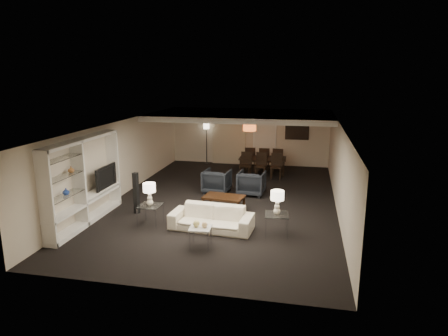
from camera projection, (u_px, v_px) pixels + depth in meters
name	position (u px, v px, depth m)	size (l,w,h in m)	color
floor	(224.00, 201.00, 12.85)	(11.00, 11.00, 0.00)	black
ceiling	(224.00, 124.00, 12.27)	(7.00, 11.00, 0.02)	silver
wall_back	(249.00, 137.00, 17.79)	(7.00, 0.02, 2.50)	beige
wall_front	(163.00, 228.00, 7.32)	(7.00, 0.02, 2.50)	beige
wall_left	(121.00, 159.00, 13.25)	(0.02, 11.00, 2.50)	beige
wall_right	(339.00, 169.00, 11.87)	(0.02, 11.00, 2.50)	beige
ceiling_soffit	(242.00, 115.00, 15.62)	(7.00, 4.00, 0.20)	silver
curtains	(229.00, 137.00, 17.91)	(1.50, 0.12, 2.40)	beige
door	(265.00, 142.00, 17.67)	(0.90, 0.05, 2.10)	silver
painting	(297.00, 131.00, 17.27)	(0.95, 0.04, 0.65)	#142D38
media_unit	(84.00, 181.00, 10.76)	(0.38, 3.40, 2.35)	white
pendant_light	(250.00, 128.00, 15.68)	(0.52, 0.52, 0.24)	#D8591E
sofa	(211.00, 218.00, 10.46)	(2.17, 0.85, 0.63)	beige
coffee_table	(224.00, 203.00, 12.01)	(1.19, 0.69, 0.43)	black
armchair_left	(217.00, 181.00, 13.70)	(0.86, 0.89, 0.81)	black
armchair_right	(251.00, 183.00, 13.46)	(0.86, 0.89, 0.81)	black
side_table_left	(150.00, 215.00, 10.81)	(0.60, 0.60, 0.56)	white
side_table_right	(276.00, 224.00, 10.13)	(0.60, 0.60, 0.56)	silver
table_lamp_left	(150.00, 194.00, 10.67)	(0.34, 0.34, 0.61)	#EEE4C9
table_lamp_right	(277.00, 203.00, 10.00)	(0.34, 0.34, 0.61)	white
marble_table	(201.00, 237.00, 9.43)	(0.50, 0.50, 0.50)	white
gold_gourd_a	(196.00, 224.00, 9.37)	(0.16, 0.16, 0.16)	#EBD87C
gold_gourd_b	(205.00, 225.00, 9.34)	(0.14, 0.14, 0.14)	#E6BC79
television	(103.00, 177.00, 11.65)	(0.15, 1.13, 0.65)	black
vase_blue	(66.00, 191.00, 9.94)	(0.17, 0.17, 0.18)	#24429E
vase_amber	(71.00, 169.00, 10.12)	(0.16, 0.16, 0.16)	#AD6E39
floor_speaker	(136.00, 193.00, 11.61)	(0.13, 0.13, 1.23)	black
dining_table	(262.00, 166.00, 16.25)	(1.88, 1.05, 0.66)	black
chair_nl	(246.00, 165.00, 15.71)	(0.45, 0.45, 0.98)	black
chair_nm	(261.00, 166.00, 15.59)	(0.45, 0.45, 0.98)	black
chair_nr	(276.00, 166.00, 15.47)	(0.45, 0.45, 0.98)	black
chair_fl	(250.00, 158.00, 16.95)	(0.45, 0.45, 0.98)	black
chair_fm	(264.00, 159.00, 16.83)	(0.45, 0.45, 0.98)	black
chair_fr	(279.00, 159.00, 16.71)	(0.45, 0.45, 0.98)	black
floor_lamp	(207.00, 144.00, 17.96)	(0.27, 0.27, 1.83)	black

